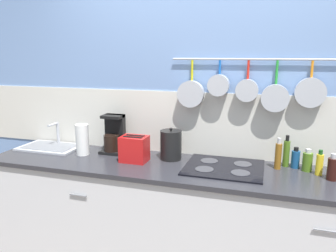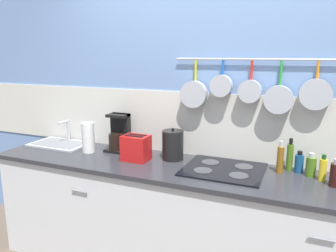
{
  "view_description": "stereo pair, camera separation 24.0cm",
  "coord_description": "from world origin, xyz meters",
  "views": [
    {
      "loc": [
        0.46,
        -2.24,
        1.72
      ],
      "look_at": [
        -0.24,
        0.0,
        1.2
      ],
      "focal_mm": 35.0,
      "sensor_mm": 36.0,
      "label": 1
    },
    {
      "loc": [
        0.68,
        -2.16,
        1.72
      ],
      "look_at": [
        -0.24,
        0.0,
        1.2
      ],
      "focal_mm": 35.0,
      "sensor_mm": 36.0,
      "label": 2
    }
  ],
  "objects": [
    {
      "name": "wall_back",
      "position": [
        0.0,
        0.36,
        1.28
      ],
      "size": [
        7.2,
        0.16,
        2.6
      ],
      "color": "#7293C6",
      "rests_on": "ground_plane"
    },
    {
      "name": "cabinet_base",
      "position": [
        0.0,
        -0.0,
        0.43
      ],
      "size": [
        3.32,
        0.61,
        0.86
      ],
      "color": "silver",
      "rests_on": "ground_plane"
    },
    {
      "name": "countertop",
      "position": [
        0.0,
        0.0,
        0.88
      ],
      "size": [
        3.36,
        0.64,
        0.03
      ],
      "color": "#2D2D33",
      "rests_on": "cabinet_base"
    },
    {
      "name": "sink_basin",
      "position": [
        -1.38,
        0.14,
        0.91
      ],
      "size": [
        0.52,
        0.33,
        0.21
      ],
      "color": "#B7BABF",
      "rests_on": "countertop"
    },
    {
      "name": "paper_towel_roll",
      "position": [
        -0.99,
        0.05,
        1.02
      ],
      "size": [
        0.11,
        0.11,
        0.26
      ],
      "color": "white",
      "rests_on": "countertop"
    },
    {
      "name": "coffee_maker",
      "position": [
        -0.78,
        0.19,
        1.03
      ],
      "size": [
        0.19,
        0.17,
        0.32
      ],
      "color": "black",
      "rests_on": "countertop"
    },
    {
      "name": "toaster",
      "position": [
        -0.51,
        0.01,
        1.0
      ],
      "size": [
        0.22,
        0.16,
        0.2
      ],
      "color": "red",
      "rests_on": "countertop"
    },
    {
      "name": "kettle",
      "position": [
        -0.26,
        0.15,
        1.01
      ],
      "size": [
        0.17,
        0.17,
        0.26
      ],
      "color": "black",
      "rests_on": "countertop"
    },
    {
      "name": "cooktop",
      "position": [
        0.18,
        0.06,
        0.9
      ],
      "size": [
        0.56,
        0.49,
        0.01
      ],
      "color": "black",
      "rests_on": "countertop"
    },
    {
      "name": "bottle_cooking_wine",
      "position": [
        0.55,
        0.16,
        1.0
      ],
      "size": [
        0.05,
        0.05,
        0.23
      ],
      "color": "#8C5919",
      "rests_on": "countertop"
    },
    {
      "name": "bottle_dish_soap",
      "position": [
        0.61,
        0.24,
        1.0
      ],
      "size": [
        0.05,
        0.05,
        0.24
      ],
      "color": "#4C721E",
      "rests_on": "countertop"
    },
    {
      "name": "bottle_sesame_oil",
      "position": [
        0.67,
        0.22,
        0.97
      ],
      "size": [
        0.06,
        0.06,
        0.16
      ],
      "color": "navy",
      "rests_on": "countertop"
    },
    {
      "name": "bottle_olive_oil",
      "position": [
        0.75,
        0.18,
        0.97
      ],
      "size": [
        0.07,
        0.07,
        0.16
      ],
      "color": "#4C721E",
      "rests_on": "countertop"
    },
    {
      "name": "bottle_hot_sauce",
      "position": [
        0.82,
        0.12,
        0.98
      ],
      "size": [
        0.05,
        0.05,
        0.18
      ],
      "color": "yellow",
      "rests_on": "countertop"
    },
    {
      "name": "bottle_vinegar",
      "position": [
        0.89,
        0.04,
        0.98
      ],
      "size": [
        0.07,
        0.07,
        0.18
      ],
      "color": "#33140F",
      "rests_on": "countertop"
    }
  ]
}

